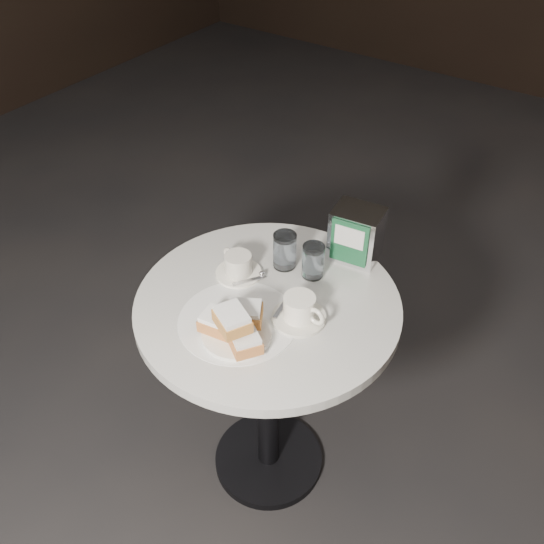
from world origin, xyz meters
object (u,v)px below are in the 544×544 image
(cafe_table, at_px, (268,352))
(water_glass_right, at_px, (313,261))
(napkin_dispenser, at_px, (356,234))
(coffee_cup_right, at_px, (300,310))
(water_glass_left, at_px, (285,251))
(coffee_cup_left, at_px, (238,266))
(beignet_plate, at_px, (235,326))

(cafe_table, bearing_deg, water_glass_right, 75.65)
(cafe_table, distance_m, napkin_dispenser, 0.41)
(coffee_cup_right, height_order, water_glass_left, water_glass_left)
(cafe_table, height_order, coffee_cup_left, coffee_cup_left)
(coffee_cup_left, height_order, water_glass_right, water_glass_right)
(napkin_dispenser, bearing_deg, beignet_plate, -107.75)
(cafe_table, distance_m, coffee_cup_right, 0.25)
(beignet_plate, height_order, coffee_cup_left, beignet_plate)
(coffee_cup_left, relative_size, water_glass_left, 1.55)
(cafe_table, relative_size, water_glass_left, 7.11)
(beignet_plate, xyz_separation_m, coffee_cup_right, (0.09, 0.15, -0.01))
(water_glass_right, bearing_deg, napkin_dispenser, 68.48)
(cafe_table, xyz_separation_m, water_glass_right, (0.04, 0.16, 0.25))
(cafe_table, xyz_separation_m, napkin_dispenser, (0.09, 0.29, 0.28))
(cafe_table, bearing_deg, coffee_cup_right, -5.10)
(coffee_cup_left, bearing_deg, cafe_table, 1.35)
(cafe_table, xyz_separation_m, coffee_cup_right, (0.10, -0.01, 0.23))
(coffee_cup_left, distance_m, water_glass_right, 0.20)
(water_glass_left, relative_size, water_glass_right, 1.07)
(beignet_plate, bearing_deg, napkin_dispenser, 79.87)
(beignet_plate, xyz_separation_m, water_glass_right, (0.03, 0.31, 0.01))
(beignet_plate, height_order, napkin_dispenser, napkin_dispenser)
(coffee_cup_right, xyz_separation_m, water_glass_left, (-0.15, 0.16, 0.02))
(cafe_table, distance_m, coffee_cup_left, 0.26)
(cafe_table, height_order, water_glass_left, water_glass_left)
(coffee_cup_right, distance_m, water_glass_right, 0.18)
(coffee_cup_right, bearing_deg, beignet_plate, -116.63)
(cafe_table, relative_size, napkin_dispenser, 4.80)
(water_glass_right, xyz_separation_m, napkin_dispenser, (0.05, 0.14, 0.03))
(beignet_plate, distance_m, napkin_dispenser, 0.46)
(beignet_plate, distance_m, water_glass_right, 0.31)
(water_glass_left, distance_m, water_glass_right, 0.09)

